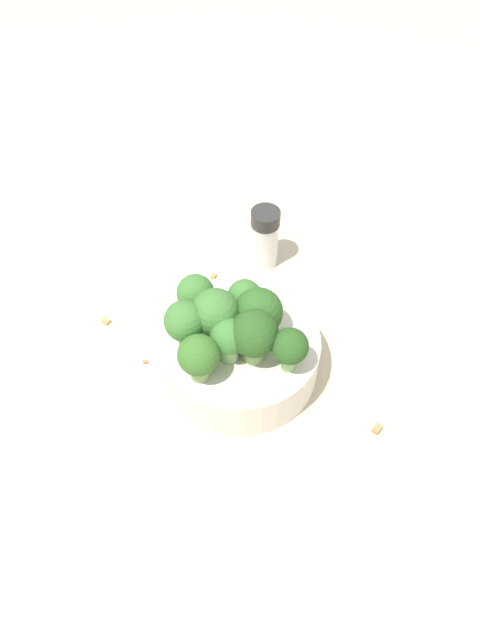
% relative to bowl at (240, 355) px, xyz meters
% --- Properties ---
extents(ground_plane, '(3.00, 3.00, 0.00)m').
position_rel_bowl_xyz_m(ground_plane, '(0.00, 0.00, -0.02)').
color(ground_plane, beige).
extents(bowl, '(0.15, 0.15, 0.05)m').
position_rel_bowl_xyz_m(bowl, '(0.00, 0.00, 0.00)').
color(bowl, silver).
rests_on(bowl, ground_plane).
extents(broccoli_floret_0, '(0.03, 0.03, 0.05)m').
position_rel_bowl_xyz_m(broccoli_floret_0, '(-0.02, -0.05, 0.05)').
color(broccoli_floret_0, '#84AD66').
rests_on(broccoli_floret_0, bowl).
extents(broccoli_floret_1, '(0.04, 0.04, 0.06)m').
position_rel_bowl_xyz_m(broccoli_floret_1, '(0.00, 0.02, 0.06)').
color(broccoli_floret_1, '#7A9E5B').
rests_on(broccoli_floret_1, bowl).
extents(broccoli_floret_2, '(0.04, 0.04, 0.05)m').
position_rel_bowl_xyz_m(broccoli_floret_2, '(-0.01, 0.05, 0.06)').
color(broccoli_floret_2, '#7A9E5B').
rests_on(broccoli_floret_2, bowl).
extents(broccoli_floret_3, '(0.03, 0.03, 0.04)m').
position_rel_bowl_xyz_m(broccoli_floret_3, '(0.03, -0.00, 0.05)').
color(broccoli_floret_3, '#7A9E5B').
rests_on(broccoli_floret_3, bowl).
extents(broccoli_floret_4, '(0.03, 0.03, 0.05)m').
position_rel_bowl_xyz_m(broccoli_floret_4, '(-0.02, 0.01, 0.05)').
color(broccoli_floret_4, '#84AD66').
rests_on(broccoli_floret_4, bowl).
extents(broccoli_floret_5, '(0.05, 0.05, 0.05)m').
position_rel_bowl_xyz_m(broccoli_floret_5, '(0.01, -0.02, 0.05)').
color(broccoli_floret_5, '#8EB770').
rests_on(broccoli_floret_5, bowl).
extents(broccoli_floret_6, '(0.04, 0.04, 0.06)m').
position_rel_bowl_xyz_m(broccoli_floret_6, '(-0.02, -0.01, 0.06)').
color(broccoli_floret_6, '#7A9E5B').
rests_on(broccoli_floret_6, bowl).
extents(broccoli_floret_7, '(0.04, 0.04, 0.04)m').
position_rel_bowl_xyz_m(broccoli_floret_7, '(0.03, 0.05, 0.05)').
color(broccoli_floret_7, '#8EB770').
rests_on(broccoli_floret_7, bowl).
extents(broccoli_floret_8, '(0.04, 0.04, 0.05)m').
position_rel_bowl_xyz_m(broccoli_floret_8, '(-0.04, 0.03, 0.05)').
color(broccoli_floret_8, '#7A9E5B').
rests_on(broccoli_floret_8, bowl).
extents(pepper_shaker, '(0.03, 0.03, 0.07)m').
position_rel_bowl_xyz_m(pepper_shaker, '(0.15, -0.01, 0.01)').
color(pepper_shaker, silver).
rests_on(pepper_shaker, ground_plane).
extents(almond_crumb_0, '(0.01, 0.01, 0.01)m').
position_rel_bowl_xyz_m(almond_crumb_0, '(-0.01, 0.09, -0.02)').
color(almond_crumb_0, olive).
rests_on(almond_crumb_0, ground_plane).
extents(almond_crumb_1, '(0.01, 0.01, 0.01)m').
position_rel_bowl_xyz_m(almond_crumb_1, '(0.04, 0.15, -0.02)').
color(almond_crumb_1, tan).
rests_on(almond_crumb_1, ground_plane).
extents(almond_crumb_2, '(0.01, 0.01, 0.01)m').
position_rel_bowl_xyz_m(almond_crumb_2, '(0.12, 0.05, -0.02)').
color(almond_crumb_2, '#AD7F4C').
rests_on(almond_crumb_2, ground_plane).
extents(almond_crumb_3, '(0.01, 0.01, 0.01)m').
position_rel_bowl_xyz_m(almond_crumb_3, '(-0.05, -0.13, -0.02)').
color(almond_crumb_3, '#AD7F4C').
rests_on(almond_crumb_3, ground_plane).
extents(almond_crumb_4, '(0.01, 0.01, 0.01)m').
position_rel_bowl_xyz_m(almond_crumb_4, '(0.10, 0.00, -0.02)').
color(almond_crumb_4, olive).
rests_on(almond_crumb_4, ground_plane).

